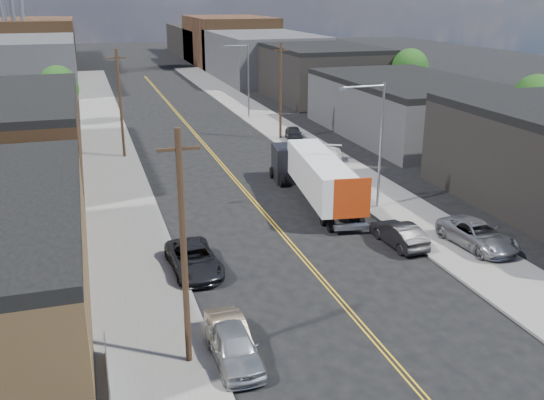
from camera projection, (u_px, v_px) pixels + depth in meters
ground at (185, 122)px, 72.81m from camera, size 260.00×260.00×0.00m
centerline at (210, 151)px, 59.25m from camera, size 0.32×120.00×0.01m
sidewalk_left at (110, 158)px, 56.56m from camera, size 5.00×140.00×0.15m
sidewalk_right at (302, 144)px, 61.91m from camera, size 5.00×140.00×0.15m
warehouse_brown at (7, 132)px, 52.22m from camera, size 12.00×26.00×6.60m
industrial_right_b at (408, 107)px, 65.37m from camera, size 14.00×24.00×6.10m
industrial_right_c at (319, 72)px, 88.62m from camera, size 14.00×22.00×7.60m
skyline_left_a at (24, 63)px, 97.51m from camera, size 16.00×30.00×8.00m
skyline_right_a at (262, 56)px, 108.77m from camera, size 16.00×30.00×8.00m
skyline_left_b at (33, 45)px, 119.77m from camera, size 16.00×26.00×10.00m
skyline_right_b at (229, 41)px, 131.03m from camera, size 16.00×26.00×10.00m
skyline_left_c at (39, 45)px, 138.33m from camera, size 16.00×40.00×7.00m
skyline_right_c at (211, 41)px, 149.59m from camera, size 16.00×40.00×7.00m
streetlight_near at (376, 137)px, 41.60m from camera, size 3.39×0.25×9.00m
streetlight_far at (245, 75)px, 73.23m from camera, size 3.39×0.25×9.00m
utility_pole_left_near at (184, 250)px, 23.66m from camera, size 1.60×0.26×10.00m
utility_pole_left_far at (120, 103)px, 55.29m from camera, size 1.60×0.26×10.00m
utility_pole_right at (281, 91)px, 62.61m from camera, size 1.60×0.26×10.00m
tree_left_far at (59, 87)px, 69.22m from camera, size 4.35×4.20×6.97m
tree_right_near at (536, 101)px, 58.01m from camera, size 4.60×4.48×7.44m
tree_right_far at (410, 70)px, 79.60m from camera, size 4.85×4.76×7.91m
semi_truck at (312, 173)px, 44.52m from camera, size 3.85×14.55×3.73m
car_left_a at (234, 346)px, 25.11m from camera, size 1.87×4.56×1.55m
car_left_b at (230, 335)px, 26.10m from camera, size 1.51×4.15×1.36m
car_left_c at (194, 259)px, 33.41m from camera, size 2.74×5.50×1.50m
car_right_oncoming at (399, 234)px, 36.92m from camera, size 1.82×4.62×1.50m
car_right_lot_a at (478, 235)px, 36.35m from camera, size 3.01×5.72×1.53m
car_right_lot_b at (330, 158)px, 53.33m from camera, size 4.22×5.50×1.49m
car_right_lot_c at (294, 134)px, 62.95m from camera, size 2.46×4.31×1.38m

